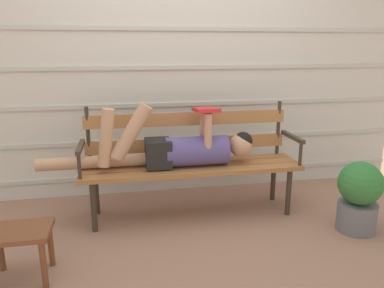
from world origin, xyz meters
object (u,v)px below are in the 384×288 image
at_px(park_bench, 191,156).
at_px(potted_plant, 359,195).
at_px(footstool, 19,240).
at_px(reclining_person, 177,148).

height_order(park_bench, potted_plant, park_bench).
bearing_deg(park_bench, footstool, -147.16).
height_order(reclining_person, potted_plant, reclining_person).
bearing_deg(footstool, potted_plant, 4.41).
distance_m(park_bench, footstool, 1.42).
relative_size(reclining_person, footstool, 4.62).
bearing_deg(potted_plant, footstool, -175.59).
bearing_deg(park_bench, reclining_person, -151.19).
bearing_deg(potted_plant, park_bench, 154.00).
xyz_separation_m(reclining_person, potted_plant, (1.31, -0.51, -0.30)).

